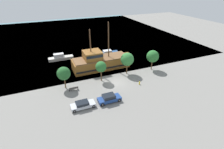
% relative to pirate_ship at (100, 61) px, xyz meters
% --- Properties ---
extents(ground_plane, '(160.00, 160.00, 0.00)m').
position_rel_pirate_ship_xyz_m(ground_plane, '(0.82, -8.82, -1.85)').
color(ground_plane, gray).
extents(water_surface, '(80.00, 80.00, 0.00)m').
position_rel_pirate_ship_xyz_m(water_surface, '(0.82, 35.18, -1.85)').
color(water_surface, slate).
rests_on(water_surface, ground).
extents(pirate_ship, '(16.13, 5.31, 11.90)m').
position_rel_pirate_ship_xyz_m(pirate_ship, '(0.00, 0.00, 0.00)').
color(pirate_ship, brown).
rests_on(pirate_ship, water_surface).
extents(moored_boat_dockside, '(7.11, 1.82, 1.94)m').
position_rel_pirate_ship_xyz_m(moored_boat_dockside, '(-9.09, 9.78, -1.14)').
color(moored_boat_dockside, '#B7B2A8').
rests_on(moored_boat_dockside, water_surface).
extents(moored_boat_outer, '(6.37, 2.17, 1.72)m').
position_rel_pirate_ship_xyz_m(moored_boat_outer, '(5.31, 7.56, -1.20)').
color(moored_boat_outer, navy).
rests_on(moored_boat_outer, water_surface).
extents(parked_car_curb_front, '(4.43, 1.88, 1.27)m').
position_rel_pirate_ship_xyz_m(parked_car_curb_front, '(-8.57, -14.60, -1.21)').
color(parked_car_curb_front, '#B7BCC6').
rests_on(parked_car_curb_front, ground_plane).
extents(parked_car_curb_mid, '(4.45, 1.92, 1.56)m').
position_rel_pirate_ship_xyz_m(parked_car_curb_mid, '(-3.44, -14.79, -1.08)').
color(parked_car_curb_mid, navy).
rests_on(parked_car_curb_mid, ground_plane).
extents(fire_hydrant, '(0.42, 0.25, 0.76)m').
position_rel_pirate_ship_xyz_m(fire_hydrant, '(5.23, -11.48, -1.44)').
color(fire_hydrant, yellow).
rests_on(fire_hydrant, ground_plane).
extents(bench_promenade_east, '(1.95, 0.45, 0.85)m').
position_rel_pirate_ship_xyz_m(bench_promenade_east, '(-8.94, -8.22, -1.40)').
color(bench_promenade_east, '#4C4742').
rests_on(bench_promenade_east, ground_plane).
extents(tree_row_east, '(2.85, 2.85, 4.93)m').
position_rel_pirate_ship_xyz_m(tree_row_east, '(-10.35, -6.46, 1.64)').
color(tree_row_east, brown).
rests_on(tree_row_east, ground_plane).
extents(tree_row_mideast, '(2.48, 2.48, 4.79)m').
position_rel_pirate_ship_xyz_m(tree_row_mideast, '(-2.07, -6.48, 1.68)').
color(tree_row_mideast, brown).
rests_on(tree_row_mideast, ground_plane).
extents(tree_row_midwest, '(3.23, 3.23, 5.47)m').
position_rel_pirate_ship_xyz_m(tree_row_midwest, '(5.02, -5.58, 1.99)').
color(tree_row_midwest, brown).
rests_on(tree_row_midwest, ground_plane).
extents(tree_row_west, '(3.11, 3.11, 5.23)m').
position_rel_pirate_ship_xyz_m(tree_row_west, '(12.08, -6.03, 1.81)').
color(tree_row_west, brown).
rests_on(tree_row_west, ground_plane).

